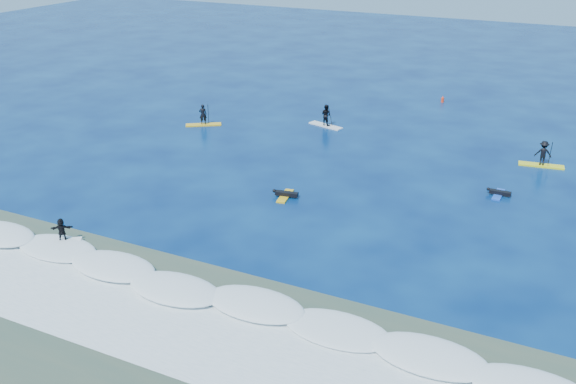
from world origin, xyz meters
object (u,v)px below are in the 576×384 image
at_px(wave_surfer, 62,231).
at_px(sup_paddler_left, 203,118).
at_px(prone_paddler_far, 499,193).
at_px(prone_paddler_near, 285,195).
at_px(sup_paddler_center, 326,117).
at_px(sup_paddler_right, 543,155).
at_px(marker_buoy, 443,99).

bearing_deg(wave_surfer, sup_paddler_left, 67.28).
xyz_separation_m(sup_paddler_left, prone_paddler_far, (24.68, -4.11, -0.51)).
bearing_deg(prone_paddler_far, prone_paddler_near, 118.08).
relative_size(sup_paddler_center, sup_paddler_right, 1.01).
bearing_deg(sup_paddler_center, wave_surfer, -85.10).
bearing_deg(wave_surfer, prone_paddler_far, 5.00).
bearing_deg(sup_paddler_left, prone_paddler_far, -42.90).
xyz_separation_m(sup_paddler_center, prone_paddler_far, (15.35, -8.35, -0.67)).
bearing_deg(prone_paddler_far, marker_buoy, 23.89).
distance_m(sup_paddler_center, marker_buoy, 13.50).
distance_m(sup_paddler_left, marker_buoy, 22.71).
relative_size(prone_paddler_far, wave_surfer, 1.04).
bearing_deg(prone_paddler_near, marker_buoy, -17.44).
relative_size(sup_paddler_center, prone_paddler_near, 1.47).
bearing_deg(marker_buoy, prone_paddler_near, -98.04).
bearing_deg(sup_paddler_right, sup_paddler_center, 165.93).
xyz_separation_m(sup_paddler_center, marker_buoy, (7.02, 11.52, -0.53)).
bearing_deg(marker_buoy, sup_paddler_center, -121.35).
height_order(sup_paddler_right, marker_buoy, sup_paddler_right).
relative_size(wave_surfer, marker_buoy, 2.86).
distance_m(wave_surfer, marker_buoy, 38.62).
distance_m(prone_paddler_near, marker_buoy, 26.23).
bearing_deg(marker_buoy, sup_paddler_right, -52.57).
xyz_separation_m(sup_paddler_right, prone_paddler_far, (-1.85, -6.56, -0.70)).
bearing_deg(sup_paddler_right, marker_buoy, 119.31).
height_order(sup_paddler_center, prone_paddler_near, sup_paddler_center).
bearing_deg(wave_surfer, sup_paddler_center, 44.33).
bearing_deg(wave_surfer, prone_paddler_near, 18.34).
distance_m(sup_paddler_right, prone_paddler_near, 18.79).
bearing_deg(prone_paddler_near, sup_paddler_center, 3.64).
distance_m(sup_paddler_left, prone_paddler_far, 25.03).
bearing_deg(prone_paddler_near, sup_paddler_right, -56.96).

